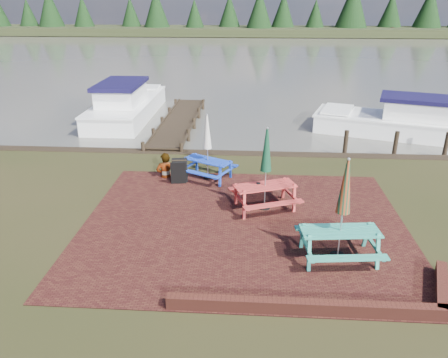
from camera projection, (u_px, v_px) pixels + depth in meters
name	position (u px, v px, depth m)	size (l,w,h in m)	color
ground	(243.00, 244.00, 11.32)	(120.00, 120.00, 0.00)	black
paving	(244.00, 225.00, 12.23)	(9.00, 7.50, 0.02)	black
brick_wall	(345.00, 303.00, 8.91)	(6.21, 1.79, 0.30)	#4C1E16
water	(252.00, 57.00, 45.33)	(120.00, 60.00, 0.02)	#4B4840
far_treeline	(254.00, 13.00, 70.71)	(120.00, 10.00, 8.10)	black
picnic_table_teal	(341.00, 226.00, 10.33)	(2.03, 1.84, 2.59)	teal
picnic_table_red	(265.00, 182.00, 12.85)	(2.26, 2.14, 2.51)	#B6322E
picnic_table_blue	(208.00, 157.00, 15.04)	(2.13, 2.05, 2.28)	#193DBE
chalkboard	(179.00, 172.00, 14.77)	(0.55, 0.57, 0.85)	black
jetty	(179.00, 121.00, 21.85)	(1.76, 9.08, 1.00)	black
boat_jetty	(126.00, 106.00, 23.35)	(2.72, 7.85, 2.27)	white
boat_near	(402.00, 122.00, 20.53)	(8.05, 4.86, 2.06)	white
person	(164.00, 153.00, 15.09)	(0.65, 0.43, 1.79)	gray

